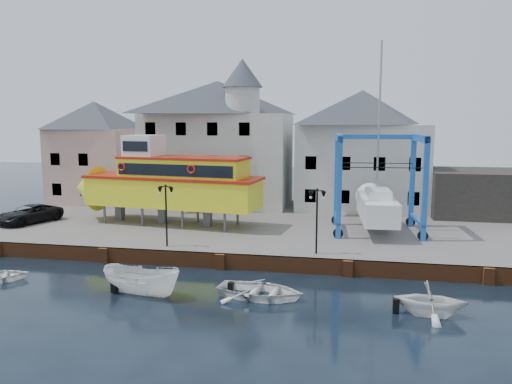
# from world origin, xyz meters

# --- Properties ---
(ground) EXTENTS (140.00, 140.00, 0.00)m
(ground) POSITION_xyz_m (0.00, 0.00, 0.00)
(ground) COLOR black
(ground) RESTS_ON ground
(hardstanding) EXTENTS (44.00, 22.00, 1.00)m
(hardstanding) POSITION_xyz_m (0.00, 11.00, 0.50)
(hardstanding) COLOR slate
(hardstanding) RESTS_ON ground
(quay_wall) EXTENTS (44.00, 0.47, 1.00)m
(quay_wall) POSITION_xyz_m (-0.00, 0.10, 0.50)
(quay_wall) COLOR brown
(quay_wall) RESTS_ON ground
(building_pink) EXTENTS (8.00, 7.00, 10.30)m
(building_pink) POSITION_xyz_m (-18.00, 18.00, 6.15)
(building_pink) COLOR tan
(building_pink) RESTS_ON hardstanding
(building_white_main) EXTENTS (14.00, 8.30, 14.00)m
(building_white_main) POSITION_xyz_m (-4.87, 18.39, 7.34)
(building_white_main) COLOR beige
(building_white_main) RESTS_ON hardstanding
(building_white_right) EXTENTS (12.00, 8.00, 11.20)m
(building_white_right) POSITION_xyz_m (9.00, 19.00, 6.60)
(building_white_right) COLOR beige
(building_white_right) RESTS_ON hardstanding
(shed_dark) EXTENTS (8.00, 7.00, 4.00)m
(shed_dark) POSITION_xyz_m (19.00, 17.00, 3.00)
(shed_dark) COLOR #272522
(shed_dark) RESTS_ON hardstanding
(lamp_post_left) EXTENTS (1.12, 0.32, 4.20)m
(lamp_post_left) POSITION_xyz_m (-4.00, 1.20, 4.17)
(lamp_post_left) COLOR black
(lamp_post_left) RESTS_ON hardstanding
(lamp_post_right) EXTENTS (1.12, 0.32, 4.20)m
(lamp_post_right) POSITION_xyz_m (6.00, 1.20, 4.17)
(lamp_post_right) COLOR black
(lamp_post_right) RESTS_ON hardstanding
(tour_boat) EXTENTS (16.91, 6.03, 7.20)m
(tour_boat) POSITION_xyz_m (-7.04, 8.28, 4.40)
(tour_boat) COLOR #59595E
(tour_boat) RESTS_ON hardstanding
(travel_lift) EXTENTS (6.92, 9.51, 14.17)m
(travel_lift) POSITION_xyz_m (9.98, 9.08, 3.36)
(travel_lift) COLOR #1843B5
(travel_lift) RESTS_ON hardstanding
(van) EXTENTS (4.14, 5.84, 1.48)m
(van) POSITION_xyz_m (-17.93, 6.42, 1.74)
(van) COLOR black
(van) RESTS_ON hardstanding
(motorboat_a) EXTENTS (4.97, 2.61, 1.83)m
(motorboat_a) POSITION_xyz_m (-2.95, -5.42, 0.00)
(motorboat_a) COLOR white
(motorboat_a) RESTS_ON ground
(motorboat_b) EXTENTS (5.16, 4.02, 0.98)m
(motorboat_b) POSITION_xyz_m (3.41, -4.56, 0.00)
(motorboat_b) COLOR white
(motorboat_b) RESTS_ON ground
(motorboat_c) EXTENTS (3.63, 3.19, 1.81)m
(motorboat_c) POSITION_xyz_m (11.98, -5.47, 0.00)
(motorboat_c) COLOR white
(motorboat_c) RESTS_ON ground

